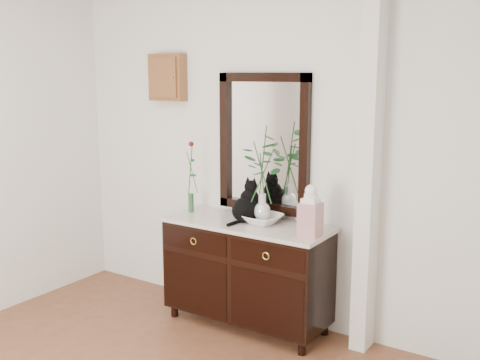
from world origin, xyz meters
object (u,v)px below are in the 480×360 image
Objects in this scene: sideboard at (247,269)px; lotus_bowl at (262,219)px; cat at (246,201)px; ginger_jar at (311,210)px.

lotus_bowl is (0.12, 0.03, 0.41)m from sideboard.
sideboard is at bearing -40.49° from cat.
lotus_bowl is (0.14, 0.01, -0.13)m from cat.
ginger_jar is at bearing -4.21° from cat.
cat is 1.09× the size of lotus_bowl.
ginger_jar is at bearing -6.29° from sideboard.
cat is 0.85× the size of ginger_jar.
cat is 0.60m from ginger_jar.
sideboard is at bearing 173.71° from ginger_jar.
lotus_bowl is at bearing 8.40° from cat.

